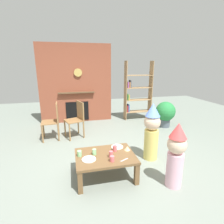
{
  "coord_description": "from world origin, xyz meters",
  "views": [
    {
      "loc": [
        -0.67,
        -3.04,
        1.79
      ],
      "look_at": [
        0.15,
        0.4,
        0.84
      ],
      "focal_mm": 28.37,
      "sensor_mm": 36.0,
      "label": 1
    }
  ],
  "objects": [
    {
      "name": "potted_plant_tall",
      "position": [
        2.0,
        1.44,
        0.43
      ],
      "size": [
        0.57,
        0.57,
        0.75
      ],
      "color": "#4C5660",
      "rests_on": "ground_plane"
    },
    {
      "name": "dining_chair_left",
      "position": [
        -1.1,
        1.27,
        0.51
      ],
      "size": [
        0.42,
        0.42,
        0.9
      ],
      "rotation": [
        0.0,
        0.0,
        3.2
      ],
      "color": "olive",
      "rests_on": "ground_plane"
    },
    {
      "name": "ground_plane",
      "position": [
        0.0,
        0.0,
        0.0
      ],
      "size": [
        12.0,
        12.0,
        0.0
      ],
      "primitive_type": "plane",
      "color": "gray"
    },
    {
      "name": "coffee_table",
      "position": [
        -0.18,
        -0.53,
        0.33
      ],
      "size": [
        0.94,
        0.7,
        0.39
      ],
      "color": "brown",
      "rests_on": "ground_plane"
    },
    {
      "name": "paper_cup_far_left",
      "position": [
        -0.35,
        -0.47,
        0.43
      ],
      "size": [
        0.06,
        0.06,
        0.09
      ],
      "primitive_type": "cylinder",
      "color": "#8CD18C",
      "rests_on": "coffee_table"
    },
    {
      "name": "brick_fireplace_feature",
      "position": [
        -0.48,
        2.6,
        1.19
      ],
      "size": [
        2.2,
        0.28,
        2.4
      ],
      "color": "brown",
      "rests_on": "ground_plane"
    },
    {
      "name": "table_fork",
      "position": [
        0.07,
        -0.75,
        0.39
      ],
      "size": [
        0.14,
        0.08,
        0.01
      ],
      "primitive_type": "cube",
      "rotation": [
        0.0,
        0.0,
        0.45
      ],
      "color": "silver",
      "rests_on": "coffee_table"
    },
    {
      "name": "child_in_pink",
      "position": [
        0.79,
        -0.16,
        0.59
      ],
      "size": [
        0.31,
        0.31,
        1.11
      ],
      "rotation": [
        0.0,
        0.0,
        -2.78
      ],
      "color": "#E0CC66",
      "rests_on": "ground_plane"
    },
    {
      "name": "paper_cup_center",
      "position": [
        -0.59,
        -0.47,
        0.43
      ],
      "size": [
        0.07,
        0.07,
        0.09
      ],
      "primitive_type": "cylinder",
      "color": "#8CD18C",
      "rests_on": "coffee_table"
    },
    {
      "name": "dining_chair_middle",
      "position": [
        -0.54,
        1.29,
        0.51
      ],
      "size": [
        0.51,
        0.51,
        0.9
      ],
      "rotation": [
        0.0,
        0.0,
        3.47
      ],
      "color": "olive",
      "rests_on": "ground_plane"
    },
    {
      "name": "bookshelf",
      "position": [
        1.45,
        2.4,
        0.89
      ],
      "size": [
        0.9,
        0.28,
        1.9
      ],
      "color": "#9E7A51",
      "rests_on": "ground_plane"
    },
    {
      "name": "paper_cup_near_left",
      "position": [
        -0.12,
        -0.74,
        0.43
      ],
      "size": [
        0.07,
        0.07,
        0.09
      ],
      "primitive_type": "cylinder",
      "color": "#E5666B",
      "rests_on": "coffee_table"
    },
    {
      "name": "paper_cup_near_right",
      "position": [
        -0.0,
        -0.44,
        0.44
      ],
      "size": [
        0.07,
        0.07,
        0.1
      ],
      "primitive_type": "cylinder",
      "color": "#E5666B",
      "rests_on": "coffee_table"
    },
    {
      "name": "paper_cup_far_right",
      "position": [
        -0.11,
        -0.62,
        0.44
      ],
      "size": [
        0.06,
        0.06,
        0.1
      ],
      "primitive_type": "cylinder",
      "color": "#E5666B",
      "rests_on": "coffee_table"
    },
    {
      "name": "paper_plate_front",
      "position": [
        0.08,
        -0.31,
        0.39
      ],
      "size": [
        0.21,
        0.21,
        0.01
      ],
      "primitive_type": "cylinder",
      "color": "white",
      "rests_on": "coffee_table"
    },
    {
      "name": "birthday_cake_slice",
      "position": [
        0.21,
        -0.45,
        0.42
      ],
      "size": [
        0.1,
        0.1,
        0.07
      ],
      "primitive_type": "cone",
      "color": "#EAC68C",
      "rests_on": "coffee_table"
    },
    {
      "name": "child_with_cone_hat",
      "position": [
        0.78,
        -0.99,
        0.53
      ],
      "size": [
        0.28,
        0.28,
        1.0
      ],
      "rotation": [
        0.0,
        0.0,
        2.69
      ],
      "color": "#EAB2C6",
      "rests_on": "ground_plane"
    },
    {
      "name": "paper_plate_rear",
      "position": [
        -0.45,
        -0.61,
        0.39
      ],
      "size": [
        0.21,
        0.21,
        0.01
      ],
      "primitive_type": "cylinder",
      "color": "white",
      "rests_on": "coffee_table"
    }
  ]
}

